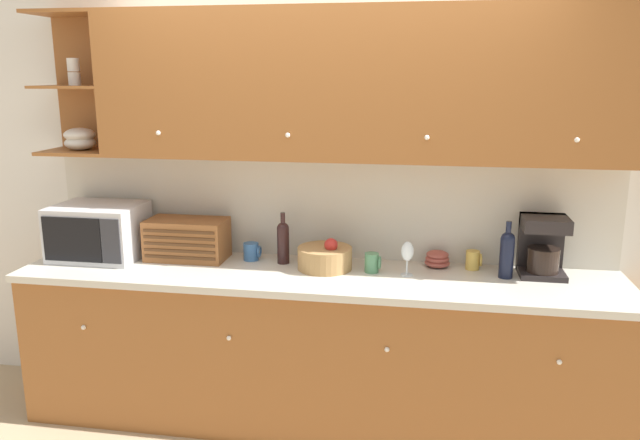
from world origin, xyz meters
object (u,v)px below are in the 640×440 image
Objects in this scene: mug_blue_second at (252,251)px; coffee_maker at (543,246)px; bowl_stack_on_counter at (437,259)px; mug_patterned_third at (473,260)px; fruit_basket at (325,258)px; second_wine_bottle at (507,252)px; microwave at (99,231)px; bread_box at (187,239)px; wine_bottle at (283,241)px; wine_glass at (407,253)px; mug at (372,263)px.

coffee_maker is (1.64, 0.00, 0.11)m from mug_blue_second.
bowl_stack_on_counter is 0.20m from mug_patterned_third.
fruit_basket is 0.99× the size of second_wine_bottle.
microwave is 1.08× the size of bread_box.
microwave is 1.64× the size of fruit_basket.
wine_bottle reaches higher than bread_box.
mug_patterned_third is at bearing 8.98° from fruit_basket.
fruit_basket is at bearing -3.72° from bread_box.
fruit_basket is (0.46, -0.09, 0.01)m from mug_blue_second.
microwave reaches higher than second_wine_bottle.
coffee_maker is (0.72, 0.14, 0.04)m from wine_glass.
fruit_basket is at bearing 175.58° from mug.
second_wine_bottle reaches higher than wine_bottle.
microwave is at bearing -179.53° from second_wine_bottle.
mug_blue_second is at bearing 176.75° from second_wine_bottle.
microwave reaches higher than bread_box.
wine_glass is at bearing -6.96° from mug.
bread_box reaches higher than mug.
mug_patterned_third is (0.83, 0.13, -0.01)m from fruit_basket.
wine_bottle is at bearing 166.10° from fruit_basket.
mug_blue_second is 0.46m from fruit_basket.
coffee_maker reaches higher than wine_glass.
coffee_maker is at bearing 7.13° from mug.
microwave is 1.52× the size of coffee_maker.
mug_patterned_third is at bearing 3.54° from wine_bottle.
coffee_maker reaches higher than bowl_stack_on_counter.
fruit_basket is 2.83× the size of mug.
microwave reaches higher than mug_patterned_third.
second_wine_bottle is at bearing 0.47° from microwave.
wine_bottle reaches higher than mug.
wine_bottle is 0.91× the size of coffee_maker.
second_wine_bottle is at bearing -3.25° from mug_blue_second.
microwave is at bearing -176.21° from wine_bottle.
mug_patterned_third is 0.22m from second_wine_bottle.
second_wine_bottle reaches higher than bread_box.
mug_patterned_third is at bearing 2.62° from bread_box.
bowl_stack_on_counter is 0.46× the size of second_wine_bottle.
mug_blue_second is 1.08m from bowl_stack_on_counter.
fruit_basket is at bearing 174.52° from wine_glass.
bread_box is 2.02m from coffee_maker.
bread_box is 4.29× the size of mug.
second_wine_bottle is (1.25, -0.05, 0.01)m from wine_bottle.
wine_glass is (1.30, -0.10, 0.01)m from bread_box.
microwave is 1.67× the size of wine_bottle.
wine_glass is at bearing -131.54° from bowl_stack_on_counter.
bread_box is 0.58m from wine_bottle.
wine_glass is 0.41m from mug_patterned_third.
mug_blue_second is at bearing 171.20° from mug.
bowl_stack_on_counter is at bearing 2.73° from mug_blue_second.
wine_glass reaches higher than mug_patterned_third.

